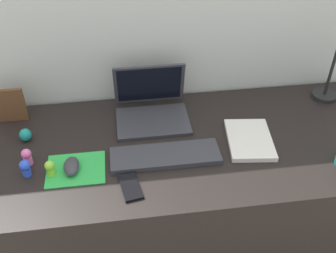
{
  "coord_description": "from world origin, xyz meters",
  "views": [
    {
      "loc": [
        -0.19,
        -1.16,
        1.76
      ],
      "look_at": [
        -0.03,
        0.0,
        0.83
      ],
      "focal_mm": 42.46,
      "sensor_mm": 36.0,
      "label": 1
    }
  ],
  "objects_px": {
    "toy_figurine_teal": "(26,135)",
    "toy_figurine_blue": "(25,167)",
    "cell_phone": "(131,187)",
    "picture_frame": "(10,105)",
    "keyboard": "(165,156)",
    "notebook_pad": "(250,140)",
    "mouse": "(71,166)",
    "toy_figurine_pink": "(27,157)",
    "laptop": "(151,105)",
    "toy_figurine_lime": "(50,168)"
  },
  "relations": [
    {
      "from": "toy_figurine_teal",
      "to": "keyboard",
      "type": "bearing_deg",
      "value": -18.53
    },
    {
      "from": "toy_figurine_lime",
      "to": "toy_figurine_blue",
      "type": "distance_m",
      "value": 0.09
    },
    {
      "from": "picture_frame",
      "to": "toy_figurine_blue",
      "type": "distance_m",
      "value": 0.36
    },
    {
      "from": "mouse",
      "to": "toy_figurine_pink",
      "type": "height_order",
      "value": "toy_figurine_pink"
    },
    {
      "from": "toy_figurine_lime",
      "to": "toy_figurine_pink",
      "type": "height_order",
      "value": "toy_figurine_pink"
    },
    {
      "from": "keyboard",
      "to": "toy_figurine_blue",
      "type": "relative_size",
      "value": 6.12
    },
    {
      "from": "keyboard",
      "to": "toy_figurine_pink",
      "type": "bearing_deg",
      "value": 175.85
    },
    {
      "from": "keyboard",
      "to": "toy_figurine_lime",
      "type": "relative_size",
      "value": 6.43
    },
    {
      "from": "laptop",
      "to": "toy_figurine_blue",
      "type": "distance_m",
      "value": 0.56
    },
    {
      "from": "toy_figurine_lime",
      "to": "toy_figurine_pink",
      "type": "distance_m",
      "value": 0.11
    },
    {
      "from": "notebook_pad",
      "to": "toy_figurine_pink",
      "type": "distance_m",
      "value": 0.84
    },
    {
      "from": "laptop",
      "to": "toy_figurine_blue",
      "type": "bearing_deg",
      "value": -148.1
    },
    {
      "from": "notebook_pad",
      "to": "toy_figurine_teal",
      "type": "relative_size",
      "value": 4.63
    },
    {
      "from": "laptop",
      "to": "picture_frame",
      "type": "xyz_separation_m",
      "value": [
        -0.58,
        0.04,
        0.02
      ]
    },
    {
      "from": "notebook_pad",
      "to": "toy_figurine_lime",
      "type": "relative_size",
      "value": 3.76
    },
    {
      "from": "mouse",
      "to": "toy_figurine_pink",
      "type": "xyz_separation_m",
      "value": [
        -0.16,
        0.06,
        0.01
      ]
    },
    {
      "from": "toy_figurine_lime",
      "to": "laptop",
      "type": "bearing_deg",
      "value": 38.32
    },
    {
      "from": "laptop",
      "to": "mouse",
      "type": "xyz_separation_m",
      "value": [
        -0.32,
        -0.3,
        -0.03
      ]
    },
    {
      "from": "toy_figurine_blue",
      "to": "toy_figurine_pink",
      "type": "xyz_separation_m",
      "value": [
        -0.0,
        0.06,
        -0.0
      ]
    },
    {
      "from": "toy_figurine_teal",
      "to": "toy_figurine_pink",
      "type": "height_order",
      "value": "toy_figurine_pink"
    },
    {
      "from": "cell_phone",
      "to": "toy_figurine_pink",
      "type": "distance_m",
      "value": 0.4
    },
    {
      "from": "keyboard",
      "to": "picture_frame",
      "type": "bearing_deg",
      "value": 151.96
    },
    {
      "from": "picture_frame",
      "to": "toy_figurine_pink",
      "type": "distance_m",
      "value": 0.3
    },
    {
      "from": "laptop",
      "to": "picture_frame",
      "type": "distance_m",
      "value": 0.58
    },
    {
      "from": "cell_phone",
      "to": "notebook_pad",
      "type": "height_order",
      "value": "notebook_pad"
    },
    {
      "from": "cell_phone",
      "to": "toy_figurine_lime",
      "type": "relative_size",
      "value": 2.01
    },
    {
      "from": "keyboard",
      "to": "toy_figurine_teal",
      "type": "relative_size",
      "value": 7.92
    },
    {
      "from": "cell_phone",
      "to": "picture_frame",
      "type": "relative_size",
      "value": 0.85
    },
    {
      "from": "picture_frame",
      "to": "mouse",
      "type": "bearing_deg",
      "value": -52.94
    },
    {
      "from": "mouse",
      "to": "toy_figurine_teal",
      "type": "height_order",
      "value": "toy_figurine_teal"
    },
    {
      "from": "toy_figurine_pink",
      "to": "picture_frame",
      "type": "bearing_deg",
      "value": 108.89
    },
    {
      "from": "toy_figurine_lime",
      "to": "toy_figurine_teal",
      "type": "distance_m",
      "value": 0.24
    },
    {
      "from": "toy_figurine_blue",
      "to": "picture_frame",
      "type": "bearing_deg",
      "value": 106.23
    },
    {
      "from": "toy_figurine_teal",
      "to": "toy_figurine_blue",
      "type": "xyz_separation_m",
      "value": [
        0.03,
        -0.2,
        0.01
      ]
    },
    {
      "from": "cell_phone",
      "to": "toy_figurine_blue",
      "type": "distance_m",
      "value": 0.38
    },
    {
      "from": "picture_frame",
      "to": "toy_figurine_pink",
      "type": "height_order",
      "value": "picture_frame"
    },
    {
      "from": "notebook_pad",
      "to": "keyboard",
      "type": "bearing_deg",
      "value": -165.14
    },
    {
      "from": "cell_phone",
      "to": "notebook_pad",
      "type": "relative_size",
      "value": 0.53
    },
    {
      "from": "cell_phone",
      "to": "toy_figurine_teal",
      "type": "bearing_deg",
      "value": 131.62
    },
    {
      "from": "cell_phone",
      "to": "picture_frame",
      "type": "bearing_deg",
      "value": 125.63
    },
    {
      "from": "keyboard",
      "to": "mouse",
      "type": "height_order",
      "value": "mouse"
    },
    {
      "from": "mouse",
      "to": "toy_figurine_blue",
      "type": "bearing_deg",
      "value": -179.55
    },
    {
      "from": "laptop",
      "to": "toy_figurine_pink",
      "type": "relative_size",
      "value": 4.43
    },
    {
      "from": "toy_figurine_teal",
      "to": "toy_figurine_pink",
      "type": "relative_size",
      "value": 0.76
    },
    {
      "from": "toy_figurine_teal",
      "to": "toy_figurine_lime",
      "type": "bearing_deg",
      "value": -61.39
    },
    {
      "from": "keyboard",
      "to": "toy_figurine_blue",
      "type": "bearing_deg",
      "value": -177.5
    },
    {
      "from": "keyboard",
      "to": "cell_phone",
      "type": "height_order",
      "value": "keyboard"
    },
    {
      "from": "toy_figurine_pink",
      "to": "laptop",
      "type": "bearing_deg",
      "value": 26.46
    },
    {
      "from": "notebook_pad",
      "to": "toy_figurine_blue",
      "type": "distance_m",
      "value": 0.84
    },
    {
      "from": "cell_phone",
      "to": "toy_figurine_teal",
      "type": "height_order",
      "value": "toy_figurine_teal"
    }
  ]
}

